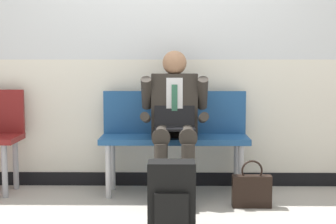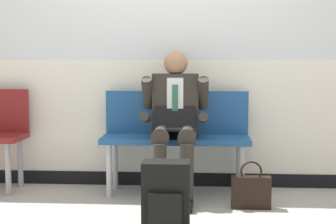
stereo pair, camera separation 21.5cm
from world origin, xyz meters
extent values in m
plane|color=#9E9991|center=(0.00, 0.00, 0.00)|extent=(18.00, 18.00, 0.00)
cube|color=silver|center=(0.00, 0.65, 0.66)|extent=(5.59, 0.12, 1.06)
cube|color=black|center=(0.00, 0.65, 0.06)|extent=(5.59, 0.14, 0.13)
cube|color=navy|center=(0.11, 0.30, 0.49)|extent=(1.29, 0.42, 0.05)
cube|color=navy|center=(0.11, 0.48, 0.71)|extent=(1.29, 0.04, 0.39)
cylinder|color=#B7B7BC|center=(-0.46, 0.15, 0.23)|extent=(0.05, 0.05, 0.46)
cylinder|color=#B7B7BC|center=(-0.46, 0.45, 0.23)|extent=(0.05, 0.05, 0.46)
cylinder|color=#B7B7BC|center=(0.67, 0.15, 0.23)|extent=(0.05, 0.05, 0.46)
cylinder|color=#B7B7BC|center=(0.67, 0.45, 0.23)|extent=(0.05, 0.05, 0.46)
cylinder|color=gray|center=(-1.35, 0.15, 0.23)|extent=(0.05, 0.05, 0.46)
cylinder|color=gray|center=(-1.35, 0.45, 0.23)|extent=(0.05, 0.05, 0.46)
cylinder|color=#2D2823|center=(0.00, 0.09, 0.56)|extent=(0.15, 0.40, 0.15)
cylinder|color=#2D2823|center=(0.00, -0.10, 0.26)|extent=(0.11, 0.11, 0.51)
cube|color=black|center=(0.00, -0.16, 0.04)|extent=(0.10, 0.26, 0.07)
cylinder|color=#2D2823|center=(0.22, 0.09, 0.56)|extent=(0.15, 0.40, 0.15)
cylinder|color=#2D2823|center=(0.22, -0.10, 0.26)|extent=(0.11, 0.11, 0.51)
cube|color=black|center=(0.22, -0.16, 0.04)|extent=(0.10, 0.26, 0.07)
cube|color=#2D2823|center=(0.11, 0.30, 0.79)|extent=(0.40, 0.18, 0.55)
cube|color=silver|center=(0.11, 0.21, 0.84)|extent=(0.14, 0.01, 0.38)
cube|color=#2D664C|center=(0.11, 0.20, 0.81)|extent=(0.05, 0.01, 0.33)
sphere|color=#9E7051|center=(0.11, 0.30, 1.16)|extent=(0.21, 0.21, 0.21)
cylinder|color=#2D2823|center=(-0.13, 0.23, 0.90)|extent=(0.09, 0.25, 0.30)
cylinder|color=#2D2823|center=(-0.13, 0.06, 0.71)|extent=(0.08, 0.27, 0.12)
cylinder|color=#2D2823|center=(0.35, 0.23, 0.90)|extent=(0.09, 0.25, 0.30)
cylinder|color=#2D2823|center=(0.35, 0.06, 0.71)|extent=(0.08, 0.27, 0.12)
cube|color=black|center=(0.11, 0.06, 0.61)|extent=(0.34, 0.22, 0.02)
cube|color=black|center=(0.11, 0.19, 0.72)|extent=(0.34, 0.08, 0.21)
cube|color=black|center=(0.09, -0.65, 0.24)|extent=(0.33, 0.21, 0.48)
cube|color=black|center=(0.09, -0.78, 0.17)|extent=(0.23, 0.04, 0.24)
cube|color=black|center=(0.73, -0.11, 0.13)|extent=(0.31, 0.10, 0.26)
torus|color=black|center=(0.73, -0.11, 0.30)|extent=(0.17, 0.02, 0.17)
camera|label=1|loc=(0.11, -4.08, 1.17)|focal=53.84mm
camera|label=2|loc=(0.33, -4.07, 1.17)|focal=53.84mm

